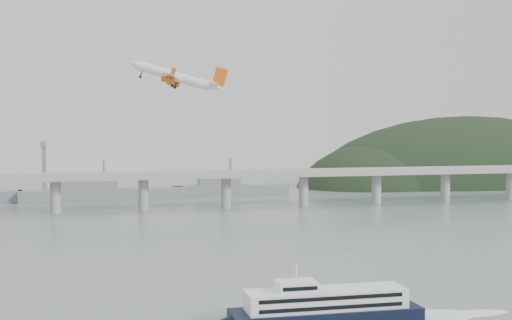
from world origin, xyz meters
name	(u,v)px	position (x,y,z in m)	size (l,w,h in m)	color
ground	(300,279)	(0.00, 0.00, 0.00)	(900.00, 900.00, 0.00)	slate
bridge	(192,180)	(-1.15, 200.00, 17.65)	(800.00, 22.00, 23.90)	gray
headland	(482,204)	(285.18, 331.75, -19.34)	(365.00, 155.00, 156.00)	black
ferry	(326,307)	(-10.02, -49.07, 4.04)	(78.93, 15.03, 14.89)	black
airliner	(176,77)	(-27.42, 83.22, 70.35)	(41.99, 39.10, 15.59)	white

